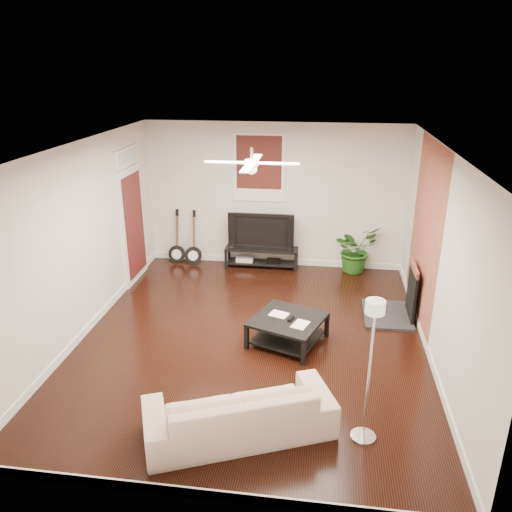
{
  "coord_description": "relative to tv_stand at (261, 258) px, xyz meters",
  "views": [
    {
      "loc": [
        0.96,
        -6.5,
        3.83
      ],
      "look_at": [
        0.0,
        0.4,
        1.15
      ],
      "focal_mm": 35.53,
      "sensor_mm": 36.0,
      "label": 1
    }
  ],
  "objects": [
    {
      "name": "coffee_table",
      "position": [
        0.75,
        -2.83,
        -0.0
      ],
      "size": [
        1.2,
        1.2,
        0.39
      ],
      "primitive_type": "cube",
      "rotation": [
        0.0,
        0.0,
        -0.35
      ],
      "color": "black",
      "rests_on": "floor"
    },
    {
      "name": "floor_lamp",
      "position": [
        1.73,
        -4.72,
        0.63
      ],
      "size": [
        0.36,
        0.36,
        1.67
      ],
      "primitive_type": null,
      "rotation": [
        0.0,
        0.0,
        0.39
      ],
      "color": "white",
      "rests_on": "floor"
    },
    {
      "name": "potted_plant",
      "position": [
        1.82,
        0.04,
        0.26
      ],
      "size": [
        1.09,
        1.08,
        0.91
      ],
      "primitive_type": "imported",
      "rotation": [
        0.0,
        0.0,
        0.72
      ],
      "color": "#215518",
      "rests_on": "floor"
    },
    {
      "name": "room",
      "position": [
        0.22,
        -2.78,
        1.2
      ],
      "size": [
        5.01,
        6.01,
        2.81
      ],
      "color": "black",
      "rests_on": "ground"
    },
    {
      "name": "brick_accent",
      "position": [
        2.71,
        -1.78,
        1.2
      ],
      "size": [
        0.02,
        2.2,
        2.8
      ],
      "primitive_type": "cube",
      "color": "#9E4933",
      "rests_on": "floor"
    },
    {
      "name": "tv_stand",
      "position": [
        0.0,
        0.0,
        0.0
      ],
      "size": [
        1.43,
        0.38,
        0.4
      ],
      "primitive_type": "cube",
      "color": "black",
      "rests_on": "floor"
    },
    {
      "name": "sofa",
      "position": [
        0.38,
        -4.82,
        0.1
      ],
      "size": [
        2.19,
        1.52,
        0.6
      ],
      "primitive_type": "imported",
      "rotation": [
        0.0,
        0.0,
        3.54
      ],
      "color": "tan",
      "rests_on": "floor"
    },
    {
      "name": "guitar_right",
      "position": [
        -1.37,
        -0.06,
        0.35
      ],
      "size": [
        0.37,
        0.28,
        1.11
      ],
      "primitive_type": null,
      "rotation": [
        0.0,
        0.0,
        0.11
      ],
      "color": "black",
      "rests_on": "floor"
    },
    {
      "name": "door_left",
      "position": [
        -2.24,
        -0.88,
        1.05
      ],
      "size": [
        0.08,
        1.0,
        2.5
      ],
      "primitive_type": "cube",
      "color": "white",
      "rests_on": "wall_left"
    },
    {
      "name": "tv",
      "position": [
        0.0,
        0.02,
        0.57
      ],
      "size": [
        1.28,
        0.17,
        0.74
      ],
      "primitive_type": "imported",
      "color": "black",
      "rests_on": "tv_stand"
    },
    {
      "name": "ceiling_fan",
      "position": [
        0.22,
        -2.78,
        2.4
      ],
      "size": [
        1.24,
        1.24,
        0.32
      ],
      "primitive_type": null,
      "color": "white",
      "rests_on": "ceiling"
    },
    {
      "name": "window_back",
      "position": [
        -0.08,
        0.19,
        1.75
      ],
      "size": [
        1.0,
        0.06,
        1.3
      ],
      "primitive_type": "cube",
      "color": "#37150F",
      "rests_on": "wall_back"
    },
    {
      "name": "fireplace",
      "position": [
        2.42,
        -1.78,
        0.26
      ],
      "size": [
        0.8,
        1.1,
        0.92
      ],
      "primitive_type": "cube",
      "color": "black",
      "rests_on": "floor"
    },
    {
      "name": "guitar_left",
      "position": [
        -1.72,
        -0.03,
        0.35
      ],
      "size": [
        0.34,
        0.24,
        1.11
      ],
      "primitive_type": null,
      "rotation": [
        0.0,
        0.0,
        0.01
      ],
      "color": "black",
      "rests_on": "floor"
    }
  ]
}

